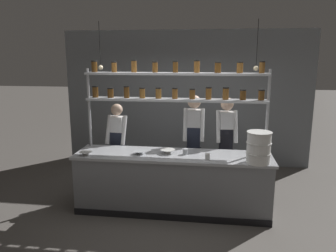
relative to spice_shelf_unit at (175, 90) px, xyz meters
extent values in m
plane|color=#5B5651|center=(0.00, -0.33, -1.88)|extent=(40.00, 40.00, 0.00)
cube|color=gray|center=(0.00, 2.09, -0.40)|extent=(5.43, 0.12, 2.96)
cube|color=gray|center=(0.00, -0.33, -1.44)|extent=(2.97, 0.72, 0.88)
cube|color=#ADAFB5|center=(0.00, -0.33, -0.98)|extent=(3.03, 0.76, 0.04)
cube|color=black|center=(0.00, -0.69, -1.83)|extent=(2.97, 0.03, 0.10)
cylinder|color=#ADAFB5|center=(-1.43, 0.00, -0.77)|extent=(0.04, 0.04, 2.21)
cylinder|color=#ADAFB5|center=(1.44, 0.00, -0.77)|extent=(0.04, 0.04, 2.21)
cube|color=#ADAFB5|center=(0.00, 0.00, -0.16)|extent=(2.87, 0.28, 0.04)
cylinder|color=#513314|center=(-1.32, 0.00, -0.06)|extent=(0.10, 0.10, 0.17)
cylinder|color=black|center=(-1.32, 0.00, 0.04)|extent=(0.10, 0.10, 0.02)
cylinder|color=#513314|center=(-1.06, 0.00, -0.07)|extent=(0.10, 0.10, 0.14)
cylinder|color=black|center=(-1.06, 0.00, 0.01)|extent=(0.10, 0.10, 0.02)
cylinder|color=#513314|center=(-0.79, 0.00, -0.05)|extent=(0.09, 0.09, 0.17)
cylinder|color=black|center=(-0.79, 0.00, 0.05)|extent=(0.09, 0.09, 0.02)
cylinder|color=brown|center=(-0.53, 0.00, -0.06)|extent=(0.09, 0.09, 0.15)
cylinder|color=black|center=(-0.53, 0.00, 0.02)|extent=(0.09, 0.09, 0.02)
cylinder|color=brown|center=(-0.27, 0.00, -0.06)|extent=(0.09, 0.09, 0.15)
cylinder|color=black|center=(-0.27, 0.00, 0.03)|extent=(0.09, 0.09, 0.02)
cylinder|color=brown|center=(-0.01, 0.00, -0.06)|extent=(0.09, 0.09, 0.15)
cylinder|color=black|center=(-0.01, 0.00, 0.03)|extent=(0.09, 0.09, 0.02)
cylinder|color=brown|center=(0.27, 0.00, -0.07)|extent=(0.09, 0.09, 0.14)
cylinder|color=black|center=(0.27, 0.00, 0.02)|extent=(0.09, 0.09, 0.02)
cylinder|color=brown|center=(0.52, 0.00, -0.05)|extent=(0.09, 0.09, 0.17)
cylinder|color=black|center=(0.52, 0.00, 0.04)|extent=(0.09, 0.09, 0.02)
cylinder|color=brown|center=(0.79, 0.00, -0.05)|extent=(0.10, 0.10, 0.17)
cylinder|color=black|center=(0.79, 0.00, 0.04)|extent=(0.10, 0.10, 0.02)
cylinder|color=#513314|center=(1.05, 0.00, -0.07)|extent=(0.10, 0.10, 0.14)
cylinder|color=black|center=(1.05, 0.00, 0.01)|extent=(0.10, 0.10, 0.02)
cylinder|color=brown|center=(1.33, 0.00, -0.07)|extent=(0.09, 0.09, 0.15)
cylinder|color=black|center=(1.33, 0.00, 0.02)|extent=(0.10, 0.10, 0.02)
cube|color=#ADAFB5|center=(0.00, 0.00, 0.25)|extent=(2.87, 0.28, 0.04)
cylinder|color=#513314|center=(-1.31, 0.00, 0.35)|extent=(0.09, 0.09, 0.16)
cylinder|color=black|center=(-1.31, 0.00, 0.44)|extent=(0.10, 0.10, 0.02)
cylinder|color=brown|center=(-0.98, 0.00, 0.35)|extent=(0.08, 0.08, 0.15)
cylinder|color=black|center=(-0.98, 0.00, 0.43)|extent=(0.09, 0.09, 0.02)
cylinder|color=brown|center=(-0.66, 0.00, 0.36)|extent=(0.09, 0.09, 0.18)
cylinder|color=black|center=(-0.66, 0.00, 0.46)|extent=(0.09, 0.09, 0.02)
cylinder|color=brown|center=(-0.32, 0.00, 0.35)|extent=(0.08, 0.08, 0.15)
cylinder|color=black|center=(-0.32, 0.00, 0.43)|extent=(0.09, 0.09, 0.02)
cylinder|color=#513314|center=(0.01, 0.00, 0.35)|extent=(0.08, 0.08, 0.16)
cylinder|color=black|center=(0.01, 0.00, 0.44)|extent=(0.08, 0.08, 0.02)
cylinder|color=brown|center=(0.33, 0.00, 0.36)|extent=(0.09, 0.09, 0.17)
cylinder|color=black|center=(0.33, 0.00, 0.46)|extent=(0.09, 0.09, 0.02)
cylinder|color=#513314|center=(0.66, 0.00, 0.35)|extent=(0.10, 0.10, 0.15)
cylinder|color=black|center=(0.66, 0.00, 0.43)|extent=(0.10, 0.10, 0.02)
cylinder|color=brown|center=(0.99, 0.00, 0.35)|extent=(0.10, 0.10, 0.15)
cylinder|color=black|center=(0.99, 0.00, 0.43)|extent=(0.10, 0.10, 0.02)
cylinder|color=brown|center=(1.31, 0.00, 0.35)|extent=(0.09, 0.09, 0.16)
cylinder|color=black|center=(1.31, 0.00, 0.44)|extent=(0.09, 0.09, 0.02)
cylinder|color=black|center=(-1.14, 0.32, -1.50)|extent=(0.11, 0.11, 0.77)
cylinder|color=black|center=(-0.98, 0.30, -1.50)|extent=(0.11, 0.11, 0.77)
cube|color=#232838|center=(-1.06, 0.31, -0.95)|extent=(0.23, 0.19, 0.33)
cube|color=white|center=(-1.06, 0.31, -0.64)|extent=(0.24, 0.20, 0.27)
sphere|color=beige|center=(-1.06, 0.31, -0.39)|extent=(0.20, 0.20, 0.20)
cylinder|color=white|center=(-1.21, 0.26, -0.74)|extent=(0.09, 0.24, 0.51)
cylinder|color=white|center=(-0.92, 0.24, -0.74)|extent=(0.09, 0.24, 0.51)
cylinder|color=black|center=(0.20, 0.36, -1.45)|extent=(0.11, 0.11, 0.85)
cylinder|color=black|center=(0.36, 0.36, -1.45)|extent=(0.11, 0.11, 0.85)
cube|color=#232838|center=(0.28, 0.36, -0.85)|extent=(0.22, 0.18, 0.37)
cube|color=white|center=(0.28, 0.36, -0.51)|extent=(0.22, 0.19, 0.30)
sphere|color=beige|center=(0.28, 0.36, -0.23)|extent=(0.22, 0.22, 0.22)
cylinder|color=white|center=(0.14, 0.29, -0.62)|extent=(0.08, 0.26, 0.56)
cylinder|color=white|center=(0.43, 0.30, -0.62)|extent=(0.08, 0.26, 0.56)
cylinder|color=black|center=(0.76, 0.40, -1.46)|extent=(0.11, 0.11, 0.83)
cylinder|color=black|center=(0.92, 0.42, -1.46)|extent=(0.11, 0.11, 0.83)
cube|color=black|center=(0.84, 0.41, -0.87)|extent=(0.23, 0.19, 0.36)
cube|color=white|center=(0.84, 0.41, -0.54)|extent=(0.23, 0.20, 0.29)
sphere|color=beige|center=(0.84, 0.41, -0.27)|extent=(0.22, 0.22, 0.22)
cylinder|color=white|center=(0.70, 0.34, -0.64)|extent=(0.09, 0.26, 0.54)
cylinder|color=white|center=(0.99, 0.36, -0.64)|extent=(0.09, 0.26, 0.54)
cylinder|color=white|center=(1.25, -0.58, -0.89)|extent=(0.33, 0.33, 0.14)
cylinder|color=silver|center=(1.25, -0.58, -0.81)|extent=(0.35, 0.35, 0.01)
cylinder|color=white|center=(1.25, -0.58, -0.74)|extent=(0.33, 0.33, 0.14)
cylinder|color=silver|center=(1.25, -0.58, -0.66)|extent=(0.35, 0.35, 0.01)
cylinder|color=white|center=(1.25, -0.58, -0.59)|extent=(0.33, 0.33, 0.14)
cylinder|color=silver|center=(1.25, -0.58, -0.51)|extent=(0.35, 0.35, 0.01)
cylinder|color=silver|center=(-0.08, -0.29, -0.95)|extent=(0.10, 0.10, 0.01)
cone|color=silver|center=(-0.08, -0.29, -0.93)|extent=(0.23, 0.23, 0.06)
cylinder|color=silver|center=(-1.31, -0.55, -0.95)|extent=(0.09, 0.09, 0.01)
cone|color=silver|center=(-1.31, -0.55, -0.93)|extent=(0.19, 0.19, 0.05)
cylinder|color=#B2B7BC|center=(-0.51, -0.39, -0.95)|extent=(0.09, 0.09, 0.01)
cone|color=#B2B7BC|center=(-0.51, -0.39, -0.93)|extent=(0.19, 0.19, 0.05)
cylinder|color=#B2B7BC|center=(0.20, -0.30, -0.91)|extent=(0.08, 0.08, 0.09)
cylinder|color=silver|center=(0.54, -0.52, -0.91)|extent=(0.07, 0.07, 0.09)
cylinder|color=black|center=(-1.09, -0.33, 0.69)|extent=(0.01, 0.01, 0.67)
sphere|color=#F9E5B2|center=(-1.09, -0.33, 0.36)|extent=(0.07, 0.07, 0.07)
cylinder|color=black|center=(1.18, -0.33, 0.69)|extent=(0.01, 0.01, 0.67)
sphere|color=#F9E5B2|center=(1.18, -0.33, 0.36)|extent=(0.07, 0.07, 0.07)
camera|label=1|loc=(0.58, -5.14, 0.53)|focal=35.00mm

